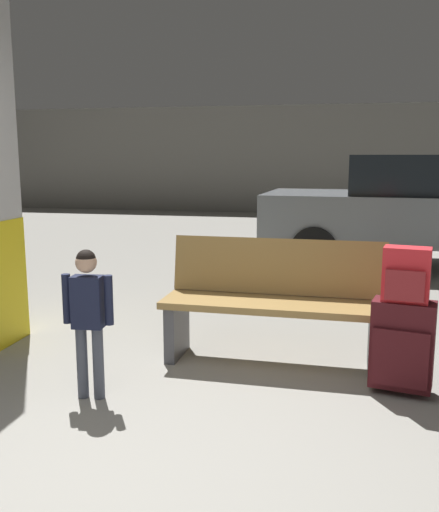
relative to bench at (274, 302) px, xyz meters
name	(u,v)px	position (x,y,z in m)	size (l,w,h in m)	color
ground_plane	(244,292)	(-0.59, 2.25, -0.49)	(18.00, 18.00, 0.10)	gray
garage_back_wall	(300,160)	(-0.59, 11.11, 0.96)	(18.00, 0.12, 2.80)	slate
bench	(274,302)	(0.00, 0.00, 0.00)	(1.61, 0.56, 0.89)	#9E7A42
suitcase	(402,345)	(0.86, -0.43, -0.12)	(0.41, 0.30, 0.60)	#471419
backpack_bright	(406,275)	(0.86, -0.43, 0.33)	(0.30, 0.23, 0.34)	red
child	(88,308)	(-1.04, -0.90, 0.14)	(0.32, 0.19, 0.94)	#4C5160
parked_car_near	(421,208)	(1.53, 4.04, 0.36)	(4.19, 1.98, 1.51)	slate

